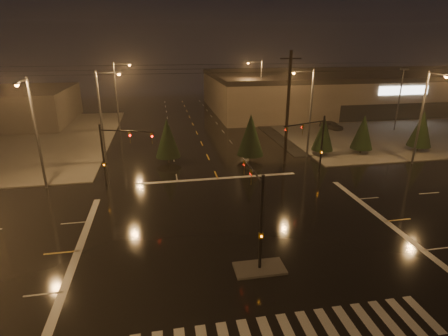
{
  "coord_description": "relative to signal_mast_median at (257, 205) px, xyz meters",
  "views": [
    {
      "loc": [
        -5.25,
        -20.79,
        12.68
      ],
      "look_at": [
        -0.35,
        5.69,
        3.0
      ],
      "focal_mm": 28.0,
      "sensor_mm": 36.0,
      "label": 1
    }
  ],
  "objects": [
    {
      "name": "streetlight_4",
      "position": [
        11.18,
        39.07,
        2.05
      ],
      "size": [
        2.77,
        0.32,
        10.0
      ],
      "color": "#38383A",
      "rests_on": "ground"
    },
    {
      "name": "ground",
      "position": [
        -0.0,
        3.07,
        -3.75
      ],
      "size": [
        140.0,
        140.0,
        0.0
      ],
      "primitive_type": "plane",
      "color": "black",
      "rests_on": "ground"
    },
    {
      "name": "sidewalk_ne",
      "position": [
        30.0,
        33.07,
        -3.69
      ],
      "size": [
        36.0,
        36.0,
        0.12
      ],
      "primitive_type": "cube",
      "color": "#4C4A44",
      "rests_on": "ground"
    },
    {
      "name": "retail_building",
      "position": [
        35.0,
        49.06,
        0.09
      ],
      "size": [
        60.2,
        28.3,
        7.2
      ],
      "color": "#6C5E4D",
      "rests_on": "ground"
    },
    {
      "name": "median_island",
      "position": [
        -0.0,
        -0.93,
        -3.68
      ],
      "size": [
        3.0,
        1.6,
        0.15
      ],
      "primitive_type": "cube",
      "color": "#4C4A44",
      "rests_on": "ground"
    },
    {
      "name": "conifer_2",
      "position": [
        25.89,
        18.68,
        -0.88
      ],
      "size": [
        2.78,
        2.78,
        5.04
      ],
      "color": "black",
      "rests_on": "ground"
    },
    {
      "name": "streetlight_3",
      "position": [
        11.18,
        19.07,
        2.05
      ],
      "size": [
        2.77,
        0.32,
        10.0
      ],
      "color": "#38383A",
      "rests_on": "ground"
    },
    {
      "name": "signal_mast_nw",
      "position": [
        -9.5,
        13.21,
        0.04
      ],
      "size": [
        4.84,
        1.86,
        6.0
      ],
      "color": "black",
      "rests_on": "ground"
    },
    {
      "name": "streetlight_6",
      "position": [
        22.0,
        14.26,
        2.05
      ],
      "size": [
        0.32,
        2.77,
        10.0
      ],
      "color": "#38383A",
      "rests_on": "ground"
    },
    {
      "name": "stop_bar_far",
      "position": [
        -0.0,
        14.07,
        -3.75
      ],
      "size": [
        16.0,
        0.5,
        0.01
      ],
      "primitive_type": "cube",
      "color": "beige",
      "rests_on": "ground"
    },
    {
      "name": "conifer_4",
      "position": [
        4.55,
        18.92,
        -0.72
      ],
      "size": [
        2.99,
        2.99,
        5.37
      ],
      "color": "black",
      "rests_on": "ground"
    },
    {
      "name": "streetlight_2",
      "position": [
        -11.18,
        37.07,
        2.05
      ],
      "size": [
        2.77,
        0.32,
        10.0
      ],
      "color": "#38383A",
      "rests_on": "ground"
    },
    {
      "name": "conifer_0",
      "position": [
        13.46,
        19.29,
        -1.09
      ],
      "size": [
        2.51,
        2.51,
        4.62
      ],
      "color": "black",
      "rests_on": "ground"
    },
    {
      "name": "car_parked",
      "position": [
        20.76,
        31.42,
        -3.1
      ],
      "size": [
        2.96,
        4.14,
        1.31
      ],
      "primitive_type": "imported",
      "rotation": [
        0.0,
        0.0,
        0.41
      ],
      "color": "black",
      "rests_on": "ground"
    },
    {
      "name": "parking_lot",
      "position": [
        35.0,
        31.07,
        -3.71
      ],
      "size": [
        50.0,
        24.0,
        0.08
      ],
      "primitive_type": "cube",
      "color": "black",
      "rests_on": "ground"
    },
    {
      "name": "streetlight_1",
      "position": [
        -11.18,
        21.07,
        2.05
      ],
      "size": [
        2.77,
        0.32,
        10.0
      ],
      "color": "#38383A",
      "rests_on": "ground"
    },
    {
      "name": "utility_pole_1",
      "position": [
        8.0,
        17.07,
        2.38
      ],
      "size": [
        2.2,
        0.32,
        12.0
      ],
      "color": "black",
      "rests_on": "ground"
    },
    {
      "name": "conifer_3",
      "position": [
        -4.61,
        19.92,
        -0.9
      ],
      "size": [
        2.75,
        2.75,
        5.0
      ],
      "color": "black",
      "rests_on": "ground"
    },
    {
      "name": "signal_mast_median",
      "position": [
        0.0,
        0.0,
        0.0
      ],
      "size": [
        0.25,
        4.59,
        6.0
      ],
      "color": "black",
      "rests_on": "ground"
    },
    {
      "name": "conifer_1",
      "position": [
        18.34,
        19.02,
        -1.03
      ],
      "size": [
        2.58,
        2.58,
        4.74
      ],
      "color": "black",
      "rests_on": "ground"
    },
    {
      "name": "crosswalk",
      "position": [
        -0.0,
        -5.93,
        -3.75
      ],
      "size": [
        15.0,
        2.6,
        0.01
      ],
      "primitive_type": "cube",
      "color": "beige",
      "rests_on": "ground"
    },
    {
      "name": "signal_mast_ne",
      "position": [
        9.5,
        13.21,
        0.04
      ],
      "size": [
        4.84,
        1.86,
        6.0
      ],
      "color": "black",
      "rests_on": "ground"
    },
    {
      "name": "streetlight_5",
      "position": [
        -16.0,
        14.26,
        2.05
      ],
      "size": [
        0.32,
        2.77,
        10.0
      ],
      "color": "#38383A",
      "rests_on": "ground"
    }
  ]
}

